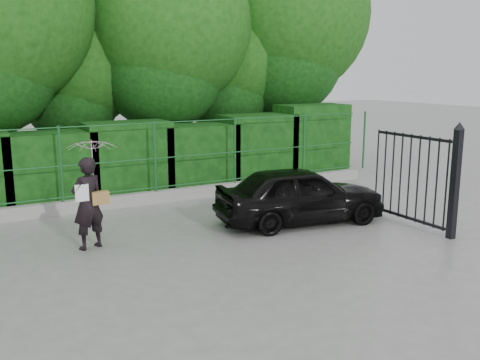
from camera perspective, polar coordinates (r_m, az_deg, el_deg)
ground at (r=9.80m, az=-2.03°, el=-8.29°), size 80.00×80.00×0.00m
kerb at (r=13.76m, az=-10.50°, el=-1.98°), size 14.00×0.25×0.30m
fence at (r=13.63m, az=-9.78°, el=2.42°), size 14.13×0.06×1.80m
hedge at (r=14.57m, az=-11.32°, el=2.18°), size 14.20×1.20×2.29m
trees at (r=16.87m, az=-10.87°, el=15.76°), size 17.10×6.15×8.08m
gate at (r=11.71m, az=20.17°, el=0.33°), size 0.22×2.33×2.36m
woman at (r=10.40m, az=-15.63°, el=0.16°), size 0.98×0.93×2.08m
car at (r=11.90m, az=6.44°, el=-1.54°), size 3.95×2.05×1.28m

